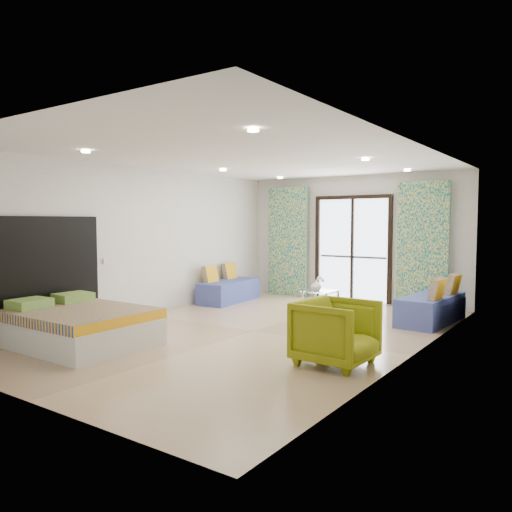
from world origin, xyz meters
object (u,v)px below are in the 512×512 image
Objects in this scene: armchair at (336,329)px; daybed_right at (432,308)px; coffee_table at (321,293)px; bed at (80,326)px; daybed_left at (228,290)px.

daybed_right is at bearing -2.52° from armchair.
coffee_table is at bearing 32.32° from armchair.
daybed_left is (-0.64, 4.17, -0.02)m from bed.
daybed_left is at bearing 98.71° from bed.
daybed_right is (4.23, 0.19, 0.01)m from daybed_left.
daybed_right is at bearing -3.60° from daybed_left.
bed is at bearing -125.15° from daybed_right.
daybed_right reaches higher than bed.
daybed_left reaches higher than bed.
daybed_right is 3.20m from armchair.
bed is 2.74× the size of coffee_table.
armchair is at bearing 19.47° from bed.
daybed_left is 4.23m from daybed_right.
daybed_right is at bearing -0.01° from coffee_table.
daybed_right reaches higher than daybed_left.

